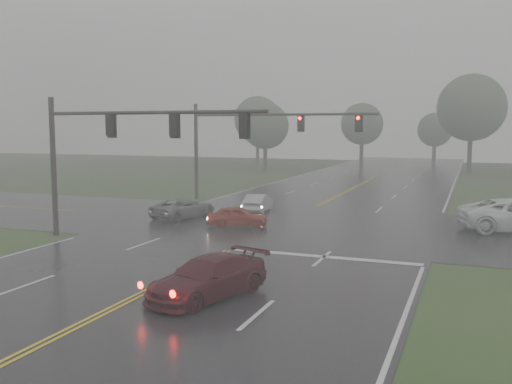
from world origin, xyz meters
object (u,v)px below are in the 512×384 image
at_px(sedan_red, 237,227).
at_px(sedan_silver, 258,212).
at_px(car_grey, 184,218).
at_px(sedan_maroon, 208,298).
at_px(signal_gantry_far, 249,132).
at_px(signal_gantry_near, 112,140).

relative_size(sedan_red, sedan_silver, 0.94).
bearing_deg(car_grey, sedan_silver, -115.18).
distance_m(sedan_maroon, signal_gantry_far, 25.76).
height_order(sedan_maroon, signal_gantry_near, signal_gantry_near).
height_order(sedan_red, signal_gantry_far, signal_gantry_far).
bearing_deg(signal_gantry_far, car_grey, -95.78).
bearing_deg(sedan_maroon, car_grey, 139.44).
relative_size(sedan_maroon, sedan_red, 1.35).
relative_size(sedan_red, signal_gantry_far, 0.24).
bearing_deg(signal_gantry_near, sedan_silver, 73.26).
bearing_deg(signal_gantry_near, car_grey, 90.42).
relative_size(sedan_maroon, car_grey, 1.05).
bearing_deg(sedan_silver, sedan_maroon, 98.29).
xyz_separation_m(car_grey, signal_gantry_near, (0.06, -7.55, 5.10)).
height_order(sedan_red, sedan_silver, sedan_silver).
height_order(sedan_silver, car_grey, car_grey).
xyz_separation_m(sedan_maroon, signal_gantry_near, (-8.84, 7.34, 5.10)).
bearing_deg(sedan_maroon, signal_gantry_near, 158.90).
height_order(sedan_silver, signal_gantry_near, signal_gantry_near).
xyz_separation_m(sedan_silver, signal_gantry_near, (-3.48, -11.56, 5.10)).
bearing_deg(sedan_red, signal_gantry_near, 122.96).
height_order(sedan_maroon, sedan_silver, sedan_maroon).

